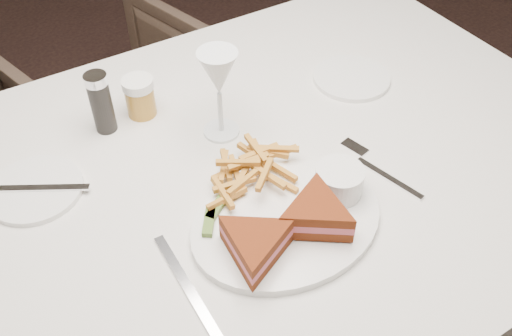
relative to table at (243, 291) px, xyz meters
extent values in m
cube|color=silver|center=(0.00, 0.00, 0.00)|extent=(1.42, 0.98, 0.75)
imported|color=#46362B|center=(0.09, 0.86, -0.08)|extent=(0.68, 0.65, 0.59)
ellipsoid|color=white|center=(0.00, -0.14, 0.38)|extent=(0.33, 0.27, 0.01)
cube|color=silver|center=(-0.19, -0.15, 0.38)|extent=(0.03, 0.21, 0.00)
cylinder|color=white|center=(-0.31, 0.16, 0.38)|extent=(0.16, 0.16, 0.01)
cylinder|color=white|center=(0.34, 0.10, 0.38)|extent=(0.16, 0.16, 0.01)
cylinder|color=black|center=(-0.14, 0.24, 0.44)|extent=(0.04, 0.04, 0.12)
cylinder|color=#AC7829|center=(-0.07, 0.24, 0.42)|extent=(0.06, 0.06, 0.08)
cube|color=#476724|center=(-0.09, -0.06, 0.40)|extent=(0.06, 0.04, 0.01)
cube|color=#476724|center=(-0.11, -0.08, 0.40)|extent=(0.05, 0.05, 0.01)
cylinder|color=white|center=(0.10, -0.14, 0.42)|extent=(0.08, 0.08, 0.05)
camera|label=1|loc=(-0.38, -0.60, 1.08)|focal=40.00mm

